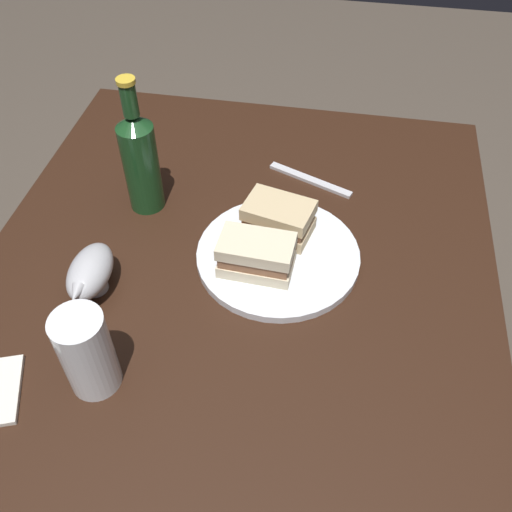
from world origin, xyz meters
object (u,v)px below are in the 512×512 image
at_px(sandwich_half_right, 256,255).
at_px(cider_bottle, 140,159).
at_px(pint_glass, 88,356).
at_px(fork, 310,180).
at_px(plate, 278,255).
at_px(gravy_boat, 90,272).
at_px(sandwich_half_left, 278,218).

xyz_separation_m(sandwich_half_right, cider_bottle, (-0.14, -0.24, 0.06)).
relative_size(sandwich_half_right, cider_bottle, 0.48).
distance_m(sandwich_half_right, cider_bottle, 0.28).
bearing_deg(sandwich_half_right, pint_glass, -38.33).
xyz_separation_m(sandwich_half_right, pint_glass, (0.24, -0.19, 0.02)).
height_order(sandwich_half_right, fork, sandwich_half_right).
bearing_deg(plate, fork, 171.73).
bearing_deg(fork, cider_bottle, -135.34).
bearing_deg(plate, gravy_boat, -67.02).
height_order(plate, gravy_boat, gravy_boat).
relative_size(gravy_boat, cider_bottle, 0.50).
height_order(sandwich_half_right, gravy_boat, sandwich_half_right).
distance_m(plate, fork, 0.22).
bearing_deg(gravy_boat, sandwich_half_left, 121.83).
xyz_separation_m(sandwich_half_left, pint_glass, (0.34, -0.21, 0.02)).
distance_m(sandwich_half_left, pint_glass, 0.40).
relative_size(sandwich_half_left, fork, 0.73).
xyz_separation_m(gravy_boat, fork, (-0.34, 0.32, -0.04)).
xyz_separation_m(sandwich_half_left, gravy_boat, (0.17, -0.28, -0.00)).
xyz_separation_m(sandwich_half_right, gravy_boat, (0.08, -0.26, -0.00)).
bearing_deg(sandwich_half_right, cider_bottle, -120.65).
bearing_deg(gravy_boat, cider_bottle, 174.20).
height_order(sandwich_half_left, pint_glass, pint_glass).
relative_size(pint_glass, gravy_boat, 1.07).
xyz_separation_m(sandwich_half_right, fork, (-0.26, 0.06, -0.04)).
height_order(pint_glass, fork, pint_glass).
distance_m(sandwich_half_right, fork, 0.27).
relative_size(pint_glass, fork, 0.79).
bearing_deg(gravy_boat, sandwich_half_right, 107.22).
bearing_deg(pint_glass, sandwich_half_left, 147.53).
height_order(sandwich_half_left, fork, sandwich_half_left).
bearing_deg(pint_glass, fork, 153.25).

